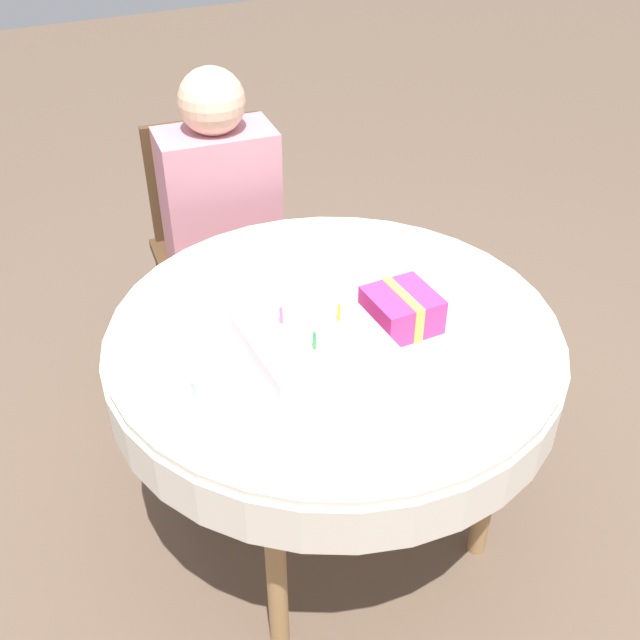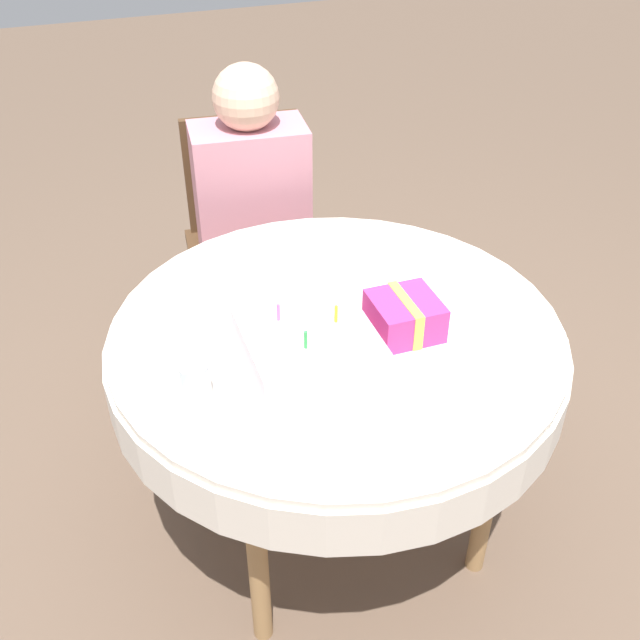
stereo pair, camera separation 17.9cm
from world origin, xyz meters
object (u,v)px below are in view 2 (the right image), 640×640
object	(u,v)px
chair	(251,235)
person	(252,197)
birthday_cake	(308,345)
gift_box	(404,316)
drinking_glass	(195,382)

from	to	relation	value
chair	person	bearing A→B (deg)	-90.00
birthday_cake	gift_box	bearing A→B (deg)	6.90
person	birthday_cake	xyz separation A→B (m)	(-0.11, -0.92, 0.08)
birthday_cake	drinking_glass	bearing A→B (deg)	-171.79
birthday_cake	drinking_glass	size ratio (longest dim) A/B	3.18
chair	gift_box	size ratio (longest dim) A/B	5.26
birthday_cake	drinking_glass	xyz separation A→B (m)	(-0.27, -0.04, 0.00)
birthday_cake	gift_box	world-z (taller)	birthday_cake
birthday_cake	chair	bearing A→B (deg)	83.03
chair	drinking_glass	distance (m)	1.17
chair	gift_box	xyz separation A→B (m)	(0.13, -0.99, 0.28)
chair	person	distance (m)	0.22
chair	gift_box	bearing A→B (deg)	-76.45
person	birthday_cake	world-z (taller)	person
chair	drinking_glass	size ratio (longest dim) A/B	9.44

